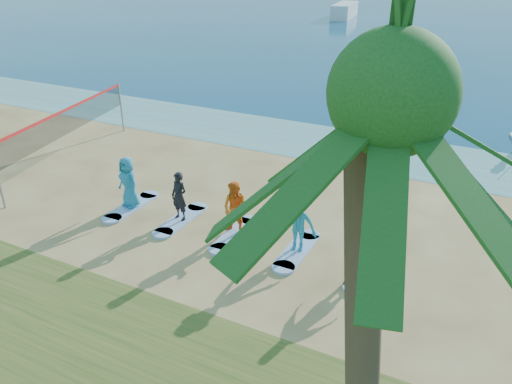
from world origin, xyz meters
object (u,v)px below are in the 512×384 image
at_px(surfboard_2, 236,234).
at_px(surfboard_4, 366,269).
at_px(volleyball_net, 68,121).
at_px(surfboard_1, 181,220).
at_px(student_0, 128,182).
at_px(surfboard_3, 297,251).
at_px(surfboard_0, 131,207).
at_px(student_3, 298,224).
at_px(boat_offshore_a, 344,17).
at_px(student_4, 369,241).
at_px(student_1, 179,196).
at_px(student_2, 235,209).
at_px(palm_tree, 391,100).

height_order(surfboard_2, surfboard_4, same).
distance_m(volleyball_net, surfboard_1, 7.88).
height_order(student_0, surfboard_3, student_0).
xyz_separation_m(surfboard_0, surfboard_3, (6.59, 0.00, 0.00)).
xyz_separation_m(volleyball_net, student_3, (11.70, -2.29, -0.90)).
bearing_deg(boat_offshore_a, surfboard_0, -87.15).
xyz_separation_m(student_3, student_4, (2.20, 0.00, -0.01)).
relative_size(student_1, surfboard_4, 0.79).
relative_size(boat_offshore_a, surfboard_4, 3.97).
xyz_separation_m(student_0, student_2, (4.39, 0.00, -0.03)).
distance_m(student_2, student_4, 4.39).
xyz_separation_m(student_0, student_1, (2.20, 0.00, -0.08)).
relative_size(surfboard_4, student_4, 1.22).
height_order(surfboard_2, student_4, student_4).
distance_m(surfboard_2, student_2, 0.96).
bearing_deg(surfboard_3, surfboard_1, 180.00).
height_order(student_0, surfboard_4, student_0).
bearing_deg(surfboard_0, surfboard_1, 0.00).
distance_m(volleyball_net, surfboard_4, 14.21).
bearing_deg(surfboard_0, boat_offshore_a, 100.61).
height_order(volleyball_net, student_1, volleyball_net).
distance_m(boat_offshore_a, surfboard_2, 61.54).
bearing_deg(surfboard_4, student_2, 180.00).
height_order(palm_tree, surfboard_3, palm_tree).
bearing_deg(volleyball_net, student_3, -11.09).
height_order(surfboard_0, student_1, student_1).
bearing_deg(student_0, volleyball_net, 171.53).
bearing_deg(volleyball_net, surfboard_1, -17.42).
bearing_deg(student_0, surfboard_0, 0.00).
bearing_deg(surfboard_1, surfboard_3, 0.00).
relative_size(volleyball_net, student_3, 4.85).
height_order(surfboard_1, student_4, student_4).
relative_size(surfboard_3, student_3, 1.20).
distance_m(student_1, surfboard_3, 4.49).
bearing_deg(surfboard_0, student_2, 0.00).
distance_m(student_0, surfboard_1, 2.41).
bearing_deg(student_3, volleyball_net, 162.84).
distance_m(student_2, student_3, 2.20).
bearing_deg(volleyball_net, student_1, -17.42).
height_order(volleyball_net, surfboard_1, volleyball_net).
height_order(surfboard_0, student_2, student_2).
distance_m(student_0, student_3, 6.59).
bearing_deg(surfboard_0, surfboard_3, 0.00).
height_order(surfboard_2, student_2, student_2).
relative_size(boat_offshore_a, surfboard_2, 3.97).
relative_size(palm_tree, surfboard_1, 3.76).
height_order(boat_offshore_a, surfboard_4, boat_offshore_a).
distance_m(student_0, student_4, 8.79).
bearing_deg(student_4, student_0, -169.03).
relative_size(palm_tree, student_4, 4.58).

